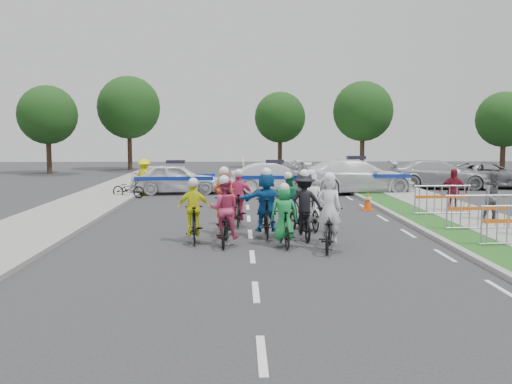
{
  "coord_description": "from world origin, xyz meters",
  "views": [
    {
      "loc": [
        -0.27,
        -13.24,
        2.92
      ],
      "look_at": [
        0.2,
        4.27,
        1.1
      ],
      "focal_mm": 40.0,
      "sensor_mm": 36.0,
      "label": 1
    }
  ],
  "objects_px": {
    "rider_9": "(239,204)",
    "rider_2": "(224,219)",
    "tree_1": "(363,111)",
    "marshal_hiviz": "(144,177)",
    "rider_8": "(288,207)",
    "parked_bike": "(128,189)",
    "rider_6": "(224,211)",
    "spectator_1": "(495,198)",
    "civilian_suv": "(491,175)",
    "rider_5": "(266,208)",
    "spectator_2": "(453,191)",
    "barrier_2": "(442,201)",
    "cone_1": "(388,188)",
    "rider_4": "(304,212)",
    "police_car_2": "(356,176)",
    "tree_0": "(47,115)",
    "rider_0": "(329,224)",
    "tree_3": "(129,108)",
    "barrier_1": "(478,214)",
    "rider_3": "(194,217)",
    "cone_0": "(368,201)",
    "police_car_1": "(275,177)",
    "civilian_sedan": "(439,174)",
    "tree_2": "(504,120)",
    "rider_7": "(311,206)",
    "rider_1": "(284,222)",
    "police_car_0": "(176,179)",
    "tree_4": "(280,117)"
  },
  "relations": [
    {
      "from": "police_car_1",
      "to": "police_car_2",
      "type": "distance_m",
      "value": 3.97
    },
    {
      "from": "barrier_2",
      "to": "cone_1",
      "type": "relative_size",
      "value": 2.86
    },
    {
      "from": "tree_1",
      "to": "spectator_2",
      "type": "bearing_deg",
      "value": -93.99
    },
    {
      "from": "tree_3",
      "to": "barrier_1",
      "type": "bearing_deg",
      "value": -61.47
    },
    {
      "from": "rider_0",
      "to": "tree_1",
      "type": "bearing_deg",
      "value": -91.87
    },
    {
      "from": "cone_1",
      "to": "tree_4",
      "type": "distance_m",
      "value": 21.32
    },
    {
      "from": "police_car_2",
      "to": "cone_1",
      "type": "distance_m",
      "value": 1.66
    },
    {
      "from": "rider_3",
      "to": "cone_0",
      "type": "distance_m",
      "value": 8.69
    },
    {
      "from": "rider_5",
      "to": "rider_7",
      "type": "relative_size",
      "value": 1.07
    },
    {
      "from": "rider_4",
      "to": "police_car_2",
      "type": "bearing_deg",
      "value": -110.5
    },
    {
      "from": "rider_4",
      "to": "parked_bike",
      "type": "height_order",
      "value": "rider_4"
    },
    {
      "from": "police_car_2",
      "to": "spectator_2",
      "type": "distance_m",
      "value": 7.37
    },
    {
      "from": "police_car_0",
      "to": "cone_0",
      "type": "relative_size",
      "value": 6.13
    },
    {
      "from": "rider_4",
      "to": "tree_0",
      "type": "height_order",
      "value": "tree_0"
    },
    {
      "from": "civilian_sedan",
      "to": "rider_1",
      "type": "bearing_deg",
      "value": 157.61
    },
    {
      "from": "civilian_suv",
      "to": "spectator_2",
      "type": "xyz_separation_m",
      "value": [
        -5.67,
        -9.65,
        0.14
      ]
    },
    {
      "from": "parked_bike",
      "to": "tree_2",
      "type": "relative_size",
      "value": 0.27
    },
    {
      "from": "rider_3",
      "to": "tree_3",
      "type": "xyz_separation_m",
      "value": [
        -7.48,
        30.17,
        4.21
      ]
    },
    {
      "from": "police_car_1",
      "to": "barrier_2",
      "type": "relative_size",
      "value": 2.17
    },
    {
      "from": "spectator_1",
      "to": "cone_0",
      "type": "distance_m",
      "value": 4.75
    },
    {
      "from": "police_car_1",
      "to": "spectator_1",
      "type": "xyz_separation_m",
      "value": [
        6.48,
        -10.22,
        0.13
      ]
    },
    {
      "from": "tree_0",
      "to": "tree_2",
      "type": "xyz_separation_m",
      "value": [
        32.0,
        -2.0,
        -0.35
      ]
    },
    {
      "from": "rider_5",
      "to": "rider_9",
      "type": "height_order",
      "value": "rider_5"
    },
    {
      "from": "rider_7",
      "to": "barrier_2",
      "type": "relative_size",
      "value": 0.92
    },
    {
      "from": "civilian_sedan",
      "to": "barrier_1",
      "type": "bearing_deg",
      "value": 174.5
    },
    {
      "from": "spectator_2",
      "to": "rider_3",
      "type": "bearing_deg",
      "value": -142.46
    },
    {
      "from": "rider_6",
      "to": "cone_0",
      "type": "bearing_deg",
      "value": -133.08
    },
    {
      "from": "rider_8",
      "to": "parked_bike",
      "type": "height_order",
      "value": "rider_8"
    },
    {
      "from": "rider_8",
      "to": "rider_3",
      "type": "bearing_deg",
      "value": 30.69
    },
    {
      "from": "marshal_hiviz",
      "to": "civilian_suv",
      "type": "bearing_deg",
      "value": -142.38
    },
    {
      "from": "rider_6",
      "to": "spectator_1",
      "type": "relative_size",
      "value": 1.16
    },
    {
      "from": "police_car_1",
      "to": "civilian_sedan",
      "type": "bearing_deg",
      "value": -85.27
    },
    {
      "from": "tree_2",
      "to": "rider_3",
      "type": "bearing_deg",
      "value": -128.93
    },
    {
      "from": "civilian_sedan",
      "to": "civilian_suv",
      "type": "bearing_deg",
      "value": -75.65
    },
    {
      "from": "civilian_suv",
      "to": "cone_0",
      "type": "bearing_deg",
      "value": 147.62
    },
    {
      "from": "civilian_suv",
      "to": "marshal_hiviz",
      "type": "relative_size",
      "value": 2.92
    },
    {
      "from": "tree_1",
      "to": "marshal_hiviz",
      "type": "bearing_deg",
      "value": -130.45
    },
    {
      "from": "cone_0",
      "to": "tree_0",
      "type": "distance_m",
      "value": 27.51
    },
    {
      "from": "rider_2",
      "to": "police_car_2",
      "type": "bearing_deg",
      "value": -113.4
    },
    {
      "from": "parked_bike",
      "to": "tree_1",
      "type": "bearing_deg",
      "value": -20.48
    },
    {
      "from": "rider_2",
      "to": "rider_3",
      "type": "xyz_separation_m",
      "value": [
        -0.82,
        0.37,
        -0.01
      ]
    },
    {
      "from": "rider_0",
      "to": "rider_6",
      "type": "xyz_separation_m",
      "value": [
        -2.67,
        2.42,
        0.0
      ]
    },
    {
      "from": "rider_6",
      "to": "police_car_0",
      "type": "bearing_deg",
      "value": -72.16
    },
    {
      "from": "rider_4",
      "to": "tree_3",
      "type": "relative_size",
      "value": 0.26
    },
    {
      "from": "police_car_1",
      "to": "cone_0",
      "type": "height_order",
      "value": "police_car_1"
    },
    {
      "from": "rider_9",
      "to": "rider_2",
      "type": "bearing_deg",
      "value": 85.89
    },
    {
      "from": "rider_3",
      "to": "spectator_2",
      "type": "xyz_separation_m",
      "value": [
        8.92,
        5.17,
        0.15
      ]
    },
    {
      "from": "rider_7",
      "to": "rider_8",
      "type": "xyz_separation_m",
      "value": [
        -0.65,
        0.42,
        -0.06
      ]
    },
    {
      "from": "tree_3",
      "to": "tree_1",
      "type": "bearing_deg",
      "value": -6.34
    },
    {
      "from": "rider_5",
      "to": "rider_8",
      "type": "bearing_deg",
      "value": -114.66
    }
  ]
}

